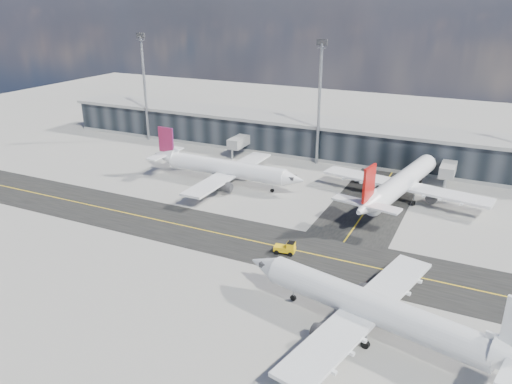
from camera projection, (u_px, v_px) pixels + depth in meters
ground at (218, 246)px, 80.63m from camera, size 300.00×300.00×0.00m
taxiway_lanes at (268, 225)px, 88.05m from camera, size 180.00×63.00×0.03m
terminal_concourse at (327, 140)px, 125.22m from camera, size 152.00×19.80×8.80m
floodlight_masts at (319, 99)px, 115.23m from camera, size 102.50×0.70×28.90m
airliner_af at (224, 168)px, 106.28m from camera, size 36.26×30.85×10.77m
airliner_redtail at (401, 183)px, 96.73m from camera, size 33.59×39.19×11.64m
airliner_near at (376, 309)px, 58.00m from camera, size 36.59×31.44×10.92m
baggage_tug at (287, 248)px, 77.74m from camera, size 3.47×2.07×2.06m
service_van at (359, 176)px, 109.93m from camera, size 5.31×6.43×1.63m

